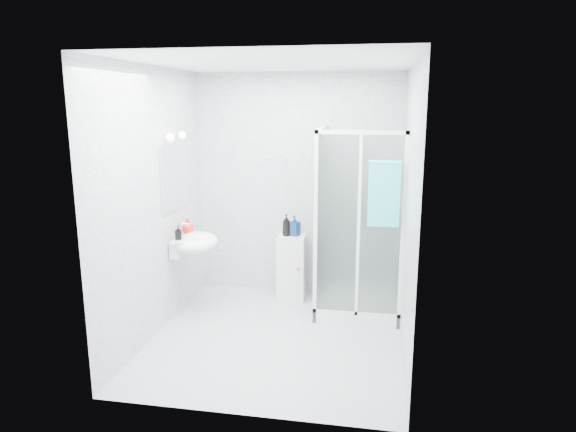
% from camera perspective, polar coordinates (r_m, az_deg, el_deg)
% --- Properties ---
extents(room, '(2.40, 2.60, 2.60)m').
position_cam_1_polar(room, '(4.76, -1.34, 0.89)').
color(room, silver).
rests_on(room, ground).
extents(shower_enclosure, '(0.90, 0.95, 2.00)m').
position_cam_1_polar(shower_enclosure, '(5.64, 7.00, -6.33)').
color(shower_enclosure, white).
rests_on(shower_enclosure, ground).
extents(wall_basin, '(0.46, 0.56, 0.35)m').
position_cam_1_polar(wall_basin, '(5.57, -10.39, -2.93)').
color(wall_basin, white).
rests_on(wall_basin, ground).
extents(mirror, '(0.02, 0.60, 0.70)m').
position_cam_1_polar(mirror, '(5.50, -12.62, 4.28)').
color(mirror, white).
rests_on(mirror, room).
extents(vanity_lights, '(0.10, 0.40, 0.08)m').
position_cam_1_polar(vanity_lights, '(5.44, -12.35, 8.66)').
color(vanity_lights, silver).
rests_on(vanity_lights, room).
extents(wall_hooks, '(0.23, 0.06, 0.03)m').
position_cam_1_polar(wall_hooks, '(5.97, -1.31, 6.37)').
color(wall_hooks, silver).
rests_on(wall_hooks, room).
extents(storage_cabinet, '(0.33, 0.35, 0.76)m').
position_cam_1_polar(storage_cabinet, '(6.01, 0.40, -5.72)').
color(storage_cabinet, silver).
rests_on(storage_cabinet, ground).
extents(hand_towel, '(0.30, 0.04, 0.64)m').
position_cam_1_polar(hand_towel, '(5.00, 10.62, 2.60)').
color(hand_towel, '#33BDC1').
rests_on(hand_towel, shower_enclosure).
extents(shampoo_bottle_a, '(0.11, 0.11, 0.25)m').
position_cam_1_polar(shampoo_bottle_a, '(5.87, -0.17, -1.02)').
color(shampoo_bottle_a, black).
rests_on(shampoo_bottle_a, storage_cabinet).
extents(shampoo_bottle_b, '(0.14, 0.14, 0.23)m').
position_cam_1_polar(shampoo_bottle_b, '(5.88, 0.74, -1.08)').
color(shampoo_bottle_b, navy).
rests_on(shampoo_bottle_b, storage_cabinet).
extents(soap_dispenser_orange, '(0.17, 0.17, 0.17)m').
position_cam_1_polar(soap_dispenser_orange, '(5.67, -11.07, -1.10)').
color(soap_dispenser_orange, red).
rests_on(soap_dispenser_orange, wall_basin).
extents(soap_dispenser_black, '(0.09, 0.09, 0.15)m').
position_cam_1_polar(soap_dispenser_black, '(5.44, -12.09, -1.83)').
color(soap_dispenser_black, black).
rests_on(soap_dispenser_black, wall_basin).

